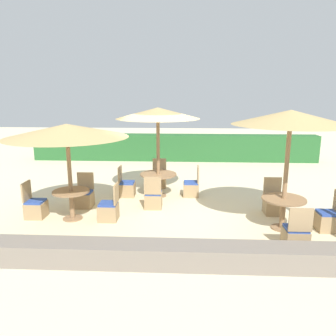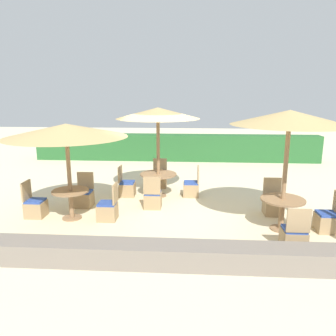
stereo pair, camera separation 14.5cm
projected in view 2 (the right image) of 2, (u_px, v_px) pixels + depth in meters
ground_plane at (167, 203)px, 9.37m from camera, size 40.00×40.00×0.00m
hedge_row at (176, 148)px, 15.15m from camera, size 13.00×0.70×1.21m
stone_border at (154, 254)px, 5.99m from camera, size 10.00×0.56×0.42m
parasol_front_left at (66, 131)px, 7.76m from camera, size 2.92×2.92×2.38m
round_table_front_left at (71, 198)px, 8.14m from camera, size 0.90×0.90×0.74m
patio_chair_front_left_east at (108, 210)px, 8.12m from camera, size 0.46×0.46×0.93m
patio_chair_front_left_west at (35, 207)px, 8.32m from camera, size 0.46×0.46×0.93m
patio_chair_front_left_north at (84, 197)px, 9.09m from camera, size 0.46×0.46×0.93m
parasol_front_right at (290, 118)px, 7.02m from camera, size 2.54×2.54×2.74m
round_table_front_right at (282, 206)px, 7.47m from camera, size 0.99×0.99×0.74m
patio_chair_front_right_north at (273, 204)px, 8.49m from camera, size 0.46×0.46×0.93m
patio_chair_front_right_east at (327, 220)px, 7.44m from camera, size 0.46×0.46×0.93m
patio_chair_front_right_south at (294, 237)px, 6.59m from camera, size 0.46×0.46×0.93m
parasol_center at (158, 114)px, 9.48m from camera, size 2.45×2.45×2.68m
round_table_center at (158, 178)px, 9.92m from camera, size 1.10×1.10×0.71m
patio_chair_center_north at (160, 179)px, 10.96m from camera, size 0.46×0.46×0.93m
patio_chair_center_west at (127, 188)px, 10.00m from camera, size 0.46×0.46×0.93m
patio_chair_center_south at (153, 199)px, 8.95m from camera, size 0.46×0.46×0.93m
patio_chair_center_east at (192, 188)px, 9.98m from camera, size 0.46×0.46×0.93m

